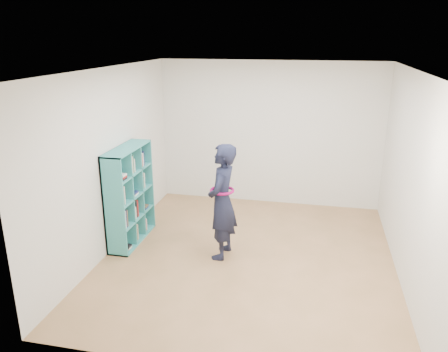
# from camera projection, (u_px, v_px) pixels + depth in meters

# --- Properties ---
(floor) EXTENTS (4.50, 4.50, 0.00)m
(floor) POSITION_uv_depth(u_px,v_px,m) (248.00, 257.00, 6.19)
(floor) COLOR olive
(floor) RESTS_ON ground
(ceiling) EXTENTS (4.50, 4.50, 0.00)m
(ceiling) POSITION_uv_depth(u_px,v_px,m) (252.00, 70.00, 5.39)
(ceiling) COLOR white
(ceiling) RESTS_ON wall_back
(wall_left) EXTENTS (0.02, 4.50, 2.60)m
(wall_left) POSITION_uv_depth(u_px,v_px,m) (111.00, 161.00, 6.20)
(wall_left) COLOR silver
(wall_left) RESTS_ON floor
(wall_right) EXTENTS (0.02, 4.50, 2.60)m
(wall_right) POSITION_uv_depth(u_px,v_px,m) (410.00, 180.00, 5.39)
(wall_right) COLOR silver
(wall_right) RESTS_ON floor
(wall_back) EXTENTS (4.00, 0.02, 2.60)m
(wall_back) POSITION_uv_depth(u_px,v_px,m) (269.00, 134.00, 7.88)
(wall_back) COLOR silver
(wall_back) RESTS_ON floor
(wall_front) EXTENTS (4.00, 0.02, 2.60)m
(wall_front) POSITION_uv_depth(u_px,v_px,m) (208.00, 246.00, 3.70)
(wall_front) COLOR silver
(wall_front) RESTS_ON floor
(bookshelf) EXTENTS (0.32, 1.10, 1.46)m
(bookshelf) POSITION_uv_depth(u_px,v_px,m) (128.00, 196.00, 6.51)
(bookshelf) COLOR teal
(bookshelf) RESTS_ON floor
(person) EXTENTS (0.44, 0.63, 1.64)m
(person) POSITION_uv_depth(u_px,v_px,m) (222.00, 202.00, 6.00)
(person) COLOR black
(person) RESTS_ON floor
(smartphone) EXTENTS (0.01, 0.10, 0.14)m
(smartphone) POSITION_uv_depth(u_px,v_px,m) (214.00, 192.00, 6.08)
(smartphone) COLOR silver
(smartphone) RESTS_ON person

